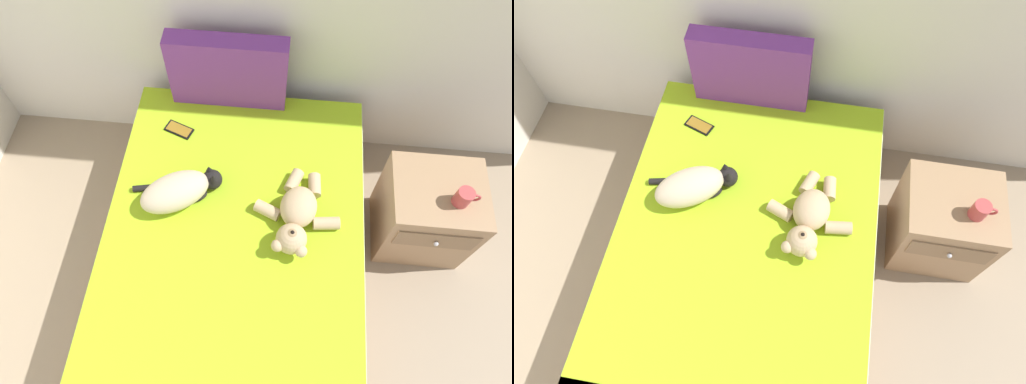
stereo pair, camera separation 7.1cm
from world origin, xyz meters
The scene contains 7 objects.
bed centered at (1.60, 3.05, 0.25)m, with size 1.27×1.94×0.50m.
patterned_cushion centered at (1.48, 3.94, 0.71)m, with size 0.61×0.11×0.42m.
cat centered at (1.32, 3.30, 0.57)m, with size 0.44×0.34×0.15m.
teddy_bear centered at (1.89, 3.22, 0.57)m, with size 0.41×0.48×0.15m.
cell_phone centered at (1.24, 3.70, 0.50)m, with size 0.16×0.12×0.01m.
nightstand centered at (2.59, 3.46, 0.26)m, with size 0.47×0.45×0.52m.
mug centered at (2.67, 3.40, 0.57)m, with size 0.12×0.08×0.09m.
Camera 1 is at (1.79, 2.31, 2.46)m, focal length 31.72 mm.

